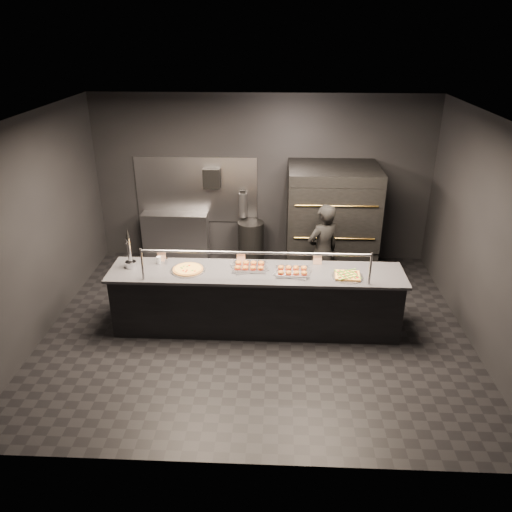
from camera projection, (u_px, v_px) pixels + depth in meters
The scene contains 15 objects.
room at pixel (255, 232), 6.71m from camera, with size 6.04×6.00×3.00m.
service_counter at pixel (256, 300), 7.10m from camera, with size 4.10×0.78×1.37m.
pizza_oven at pixel (331, 221), 8.56m from camera, with size 1.50×1.23×1.91m.
prep_shelf at pixel (176, 236), 9.27m from camera, with size 1.20×0.35×0.90m, color #99999E.
towel_dispenser at pixel (212, 178), 8.84m from camera, with size 0.30×0.20×0.35m, color black.
fire_extinguisher at pixel (243, 205), 9.04m from camera, with size 0.14×0.14×0.51m.
beer_tap at pixel (130, 256), 6.96m from camera, with size 0.15×0.22×0.59m.
round_pizza at pixel (188, 269), 6.93m from camera, with size 0.49×0.49×0.03m.
slider_tray_a at pixel (249, 266), 6.99m from camera, with size 0.56×0.48×0.08m.
slider_tray_b at pixel (292, 271), 6.85m from camera, with size 0.54×0.46×0.07m.
square_pizza at pixel (347, 276), 6.75m from camera, with size 0.43×0.43×0.05m.
condiment_jar at pixel (161, 260), 7.11m from camera, with size 0.17×0.07×0.11m.
tent_cards at pixel (240, 258), 7.14m from camera, with size 2.36×0.04×0.15m.
trash_bin at pixel (251, 242), 9.15m from camera, with size 0.47×0.47×0.79m, color black.
worker at pixel (323, 252), 7.83m from camera, with size 0.57×0.38×1.57m, color black.
Camera 1 is at (0.28, -6.17, 4.03)m, focal length 35.00 mm.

